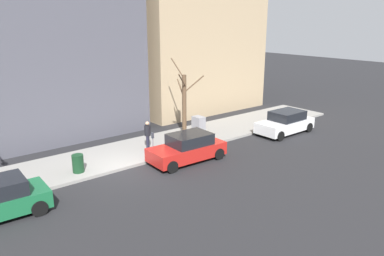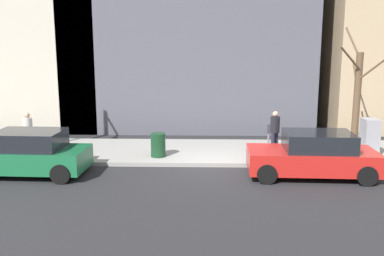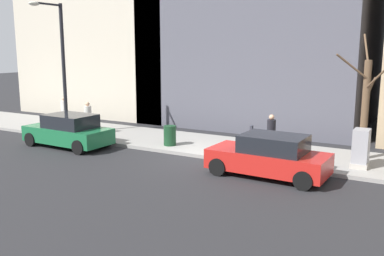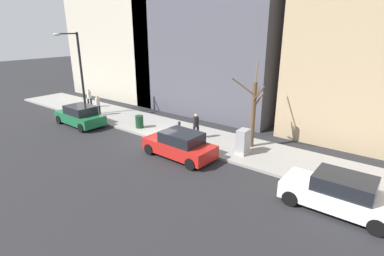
# 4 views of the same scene
# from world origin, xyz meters

# --- Properties ---
(ground_plane) EXTENTS (120.00, 120.00, 0.00)m
(ground_plane) POSITION_xyz_m (0.00, 0.00, 0.00)
(ground_plane) COLOR #232326
(sidewalk) EXTENTS (4.00, 36.00, 0.15)m
(sidewalk) POSITION_xyz_m (2.00, 0.00, 0.07)
(sidewalk) COLOR gray
(sidewalk) RESTS_ON ground
(parked_car_white) EXTENTS (1.93, 4.21, 1.52)m
(parked_car_white) POSITION_xyz_m (-1.11, -11.57, 0.74)
(parked_car_white) COLOR white
(parked_car_white) RESTS_ON ground
(parked_car_red) EXTENTS (2.05, 4.26, 1.52)m
(parked_car_red) POSITION_xyz_m (-1.02, -3.27, 0.74)
(parked_car_red) COLOR red
(parked_car_red) RESTS_ON ground
(parking_meter) EXTENTS (0.14, 0.10, 1.35)m
(parking_meter) POSITION_xyz_m (0.45, -2.00, 0.98)
(parking_meter) COLOR slate
(parking_meter) RESTS_ON sidewalk
(utility_box) EXTENTS (0.83, 0.61, 1.43)m
(utility_box) POSITION_xyz_m (1.30, -5.98, 0.85)
(utility_box) COLOR #A8A399
(utility_box) RESTS_ON sidewalk
(bare_tree) EXTENTS (1.79, 2.03, 4.92)m
(bare_tree) POSITION_xyz_m (2.60, -5.86, 2.30)
(bare_tree) COLOR brown
(bare_tree) RESTS_ON sidewalk
(trash_bin) EXTENTS (0.56, 0.56, 0.90)m
(trash_bin) POSITION_xyz_m (0.90, 2.10, 0.60)
(trash_bin) COLOR #14381E
(trash_bin) RESTS_ON sidewalk
(pedestrian_near_meter) EXTENTS (0.36, 0.36, 1.66)m
(pedestrian_near_meter) POSITION_xyz_m (1.62, -2.42, 1.09)
(pedestrian_near_meter) COLOR #1E1E2D
(pedestrian_near_meter) RESTS_ON sidewalk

